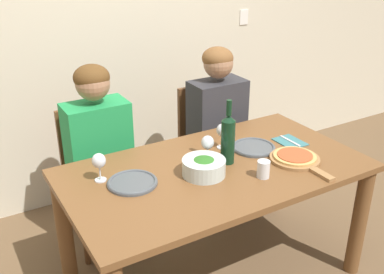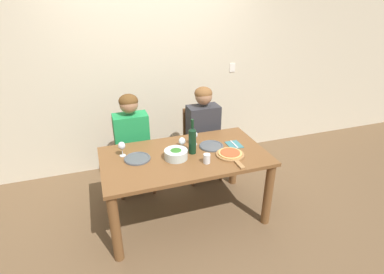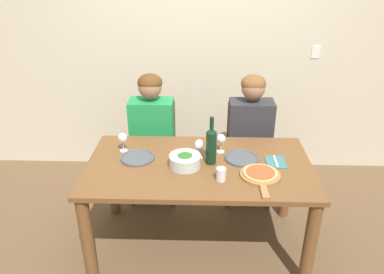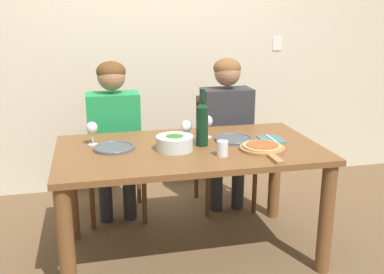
{
  "view_description": "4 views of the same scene",
  "coord_description": "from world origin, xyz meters",
  "px_view_note": "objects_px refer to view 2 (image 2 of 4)",
  "views": [
    {
      "loc": [
        -1.19,
        -1.76,
        1.87
      ],
      "look_at": [
        -0.13,
        0.03,
        0.93
      ],
      "focal_mm": 42.0,
      "sensor_mm": 36.0,
      "label": 1
    },
    {
      "loc": [
        -0.77,
        -2.47,
        2.16
      ],
      "look_at": [
        0.09,
        0.03,
        0.9
      ],
      "focal_mm": 28.0,
      "sensor_mm": 36.0,
      "label": 2
    },
    {
      "loc": [
        0.02,
        -2.34,
        2.1
      ],
      "look_at": [
        -0.05,
        0.11,
        0.89
      ],
      "focal_mm": 35.0,
      "sensor_mm": 36.0,
      "label": 3
    },
    {
      "loc": [
        -0.58,
        -2.59,
        1.56
      ],
      "look_at": [
        0.01,
        -0.01,
        0.8
      ],
      "focal_mm": 42.0,
      "sensor_mm": 36.0,
      "label": 4
    }
  ],
  "objects_px": {
    "fork_on_napkin": "(234,145)",
    "wine_glass_right": "(194,136)",
    "person_man": "(204,126)",
    "wine_glass_centre": "(183,142)",
    "broccoli_bowl": "(176,154)",
    "dinner_plate_right": "(211,146)",
    "water_tumbler": "(207,159)",
    "dinner_plate_left": "(137,158)",
    "pizza_on_board": "(231,154)",
    "chair_right": "(200,140)",
    "person_woman": "(132,136)",
    "wine_bottle": "(192,140)",
    "wine_glass_left": "(122,146)",
    "chair_left": "(132,151)"
  },
  "relations": [
    {
      "from": "wine_bottle",
      "to": "wine_glass_right",
      "type": "xyz_separation_m",
      "value": [
        0.08,
        0.17,
        -0.04
      ]
    },
    {
      "from": "fork_on_napkin",
      "to": "water_tumbler",
      "type": "bearing_deg",
      "value": -148.4
    },
    {
      "from": "dinner_plate_left",
      "to": "wine_glass_right",
      "type": "xyz_separation_m",
      "value": [
        0.62,
        0.12,
        0.1
      ]
    },
    {
      "from": "pizza_on_board",
      "to": "person_man",
      "type": "bearing_deg",
      "value": 88.34
    },
    {
      "from": "broccoli_bowl",
      "to": "wine_glass_right",
      "type": "xyz_separation_m",
      "value": [
        0.26,
        0.22,
        0.06
      ]
    },
    {
      "from": "person_woman",
      "to": "wine_glass_left",
      "type": "height_order",
      "value": "person_woman"
    },
    {
      "from": "chair_left",
      "to": "dinner_plate_left",
      "type": "relative_size",
      "value": 3.5
    },
    {
      "from": "person_man",
      "to": "dinner_plate_left",
      "type": "distance_m",
      "value": 1.07
    },
    {
      "from": "chair_right",
      "to": "pizza_on_board",
      "type": "height_order",
      "value": "chair_right"
    },
    {
      "from": "person_woman",
      "to": "water_tumbler",
      "type": "distance_m",
      "value": 1.03
    },
    {
      "from": "wine_bottle",
      "to": "dinner_plate_left",
      "type": "bearing_deg",
      "value": 175.11
    },
    {
      "from": "person_man",
      "to": "wine_glass_centre",
      "type": "relative_size",
      "value": 7.95
    },
    {
      "from": "dinner_plate_right",
      "to": "chair_right",
      "type": "bearing_deg",
      "value": 79.22
    },
    {
      "from": "person_man",
      "to": "wine_glass_left",
      "type": "height_order",
      "value": "person_man"
    },
    {
      "from": "dinner_plate_right",
      "to": "water_tumbler",
      "type": "distance_m",
      "value": 0.34
    },
    {
      "from": "person_man",
      "to": "dinner_plate_right",
      "type": "height_order",
      "value": "person_man"
    },
    {
      "from": "chair_right",
      "to": "water_tumbler",
      "type": "xyz_separation_m",
      "value": [
        -0.29,
        -0.96,
        0.31
      ]
    },
    {
      "from": "chair_left",
      "to": "person_woman",
      "type": "bearing_deg",
      "value": -90.0
    },
    {
      "from": "person_man",
      "to": "dinner_plate_right",
      "type": "xyz_separation_m",
      "value": [
        -0.13,
        -0.56,
        0.02
      ]
    },
    {
      "from": "wine_bottle",
      "to": "fork_on_napkin",
      "type": "xyz_separation_m",
      "value": [
        0.47,
        0.02,
        -0.14
      ]
    },
    {
      "from": "wine_glass_right",
      "to": "dinner_plate_left",
      "type": "bearing_deg",
      "value": -169.12
    },
    {
      "from": "dinner_plate_right",
      "to": "water_tumbler",
      "type": "relative_size",
      "value": 2.78
    },
    {
      "from": "wine_bottle",
      "to": "dinner_plate_left",
      "type": "height_order",
      "value": "wine_bottle"
    },
    {
      "from": "dinner_plate_left",
      "to": "pizza_on_board",
      "type": "bearing_deg",
      "value": -14.49
    },
    {
      "from": "fork_on_napkin",
      "to": "wine_glass_centre",
      "type": "bearing_deg",
      "value": 175.23
    },
    {
      "from": "chair_left",
      "to": "chair_right",
      "type": "distance_m",
      "value": 0.87
    },
    {
      "from": "wine_bottle",
      "to": "wine_glass_centre",
      "type": "distance_m",
      "value": 0.11
    },
    {
      "from": "fork_on_napkin",
      "to": "wine_glass_right",
      "type": "bearing_deg",
      "value": 159.92
    },
    {
      "from": "wine_glass_right",
      "to": "broccoli_bowl",
      "type": "bearing_deg",
      "value": -140.08
    },
    {
      "from": "person_man",
      "to": "fork_on_napkin",
      "type": "bearing_deg",
      "value": -79.21
    },
    {
      "from": "wine_bottle",
      "to": "wine_glass_right",
      "type": "bearing_deg",
      "value": 64.91
    },
    {
      "from": "broccoli_bowl",
      "to": "water_tumbler",
      "type": "distance_m",
      "value": 0.3
    },
    {
      "from": "chair_left",
      "to": "person_woman",
      "type": "relative_size",
      "value": 0.74
    },
    {
      "from": "chair_right",
      "to": "person_woman",
      "type": "xyz_separation_m",
      "value": [
        -0.87,
        -0.11,
        0.25
      ]
    },
    {
      "from": "chair_right",
      "to": "dinner_plate_right",
      "type": "relative_size",
      "value": 3.5
    },
    {
      "from": "dinner_plate_right",
      "to": "fork_on_napkin",
      "type": "height_order",
      "value": "dinner_plate_right"
    },
    {
      "from": "wine_bottle",
      "to": "wine_glass_left",
      "type": "height_order",
      "value": "wine_bottle"
    },
    {
      "from": "broccoli_bowl",
      "to": "fork_on_napkin",
      "type": "distance_m",
      "value": 0.66
    },
    {
      "from": "person_man",
      "to": "wine_glass_centre",
      "type": "height_order",
      "value": "person_man"
    },
    {
      "from": "broccoli_bowl",
      "to": "fork_on_napkin",
      "type": "xyz_separation_m",
      "value": [
        0.66,
        0.07,
        -0.04
      ]
    },
    {
      "from": "person_man",
      "to": "wine_glass_right",
      "type": "xyz_separation_m",
      "value": [
        -0.28,
        -0.46,
        0.12
      ]
    },
    {
      "from": "chair_left",
      "to": "wine_bottle",
      "type": "xyz_separation_m",
      "value": [
        0.51,
        -0.73,
        0.41
      ]
    },
    {
      "from": "wine_glass_left",
      "to": "fork_on_napkin",
      "type": "distance_m",
      "value": 1.15
    },
    {
      "from": "person_woman",
      "to": "dinner_plate_left",
      "type": "bearing_deg",
      "value": -93.21
    },
    {
      "from": "dinner_plate_left",
      "to": "water_tumbler",
      "type": "distance_m",
      "value": 0.67
    },
    {
      "from": "wine_bottle",
      "to": "chair_right",
      "type": "bearing_deg",
      "value": 64.03
    },
    {
      "from": "chair_left",
      "to": "fork_on_napkin",
      "type": "bearing_deg",
      "value": -35.97
    },
    {
      "from": "broccoli_bowl",
      "to": "wine_glass_left",
      "type": "xyz_separation_m",
      "value": [
        -0.48,
        0.21,
        0.06
      ]
    },
    {
      "from": "pizza_on_board",
      "to": "dinner_plate_right",
      "type": "bearing_deg",
      "value": 113.34
    },
    {
      "from": "dinner_plate_left",
      "to": "dinner_plate_right",
      "type": "height_order",
      "value": "same"
    }
  ]
}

